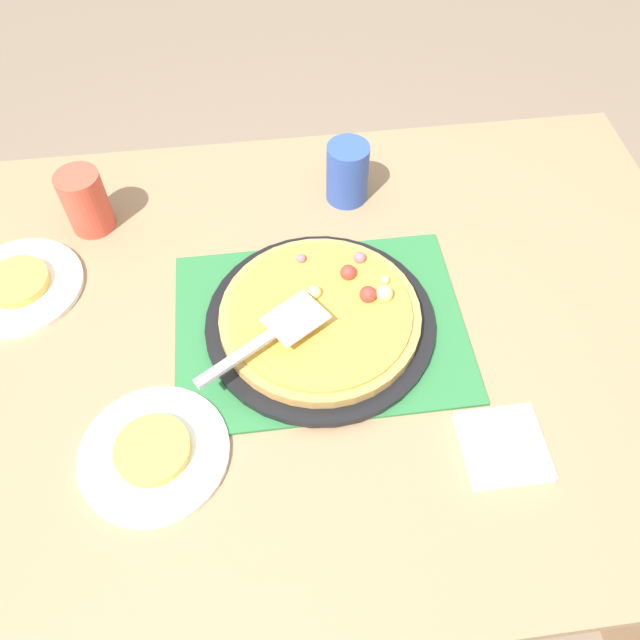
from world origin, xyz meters
TOP-DOWN VIEW (x-y plane):
  - ground_plane at (0.00, 0.00)m, footprint 8.00×8.00m
  - dining_table at (0.00, 0.00)m, footprint 1.40×1.00m
  - placemat at (0.00, 0.00)m, footprint 0.48×0.36m
  - pizza_pan at (0.00, 0.00)m, footprint 0.38×0.38m
  - pizza at (-0.00, -0.00)m, footprint 0.33×0.33m
  - plate_near_left at (0.27, 0.20)m, footprint 0.22×0.22m
  - plate_far_right at (0.51, -0.15)m, footprint 0.22×0.22m
  - served_slice_left at (0.27, 0.20)m, footprint 0.11×0.11m
  - served_slice_right at (0.51, -0.15)m, footprint 0.11×0.11m
  - cup_far at (-0.09, -0.31)m, footprint 0.08×0.08m
  - cup_corner at (0.39, -0.29)m, footprint 0.08×0.08m
  - pizza_server at (0.08, 0.05)m, footprint 0.22×0.16m
  - napkin_stack at (-0.24, 0.25)m, footprint 0.12×0.12m

SIDE VIEW (x-z plane):
  - ground_plane at x=0.00m, z-range 0.00..0.00m
  - dining_table at x=0.00m, z-range 0.27..1.02m
  - placemat at x=0.00m, z-range 0.75..0.76m
  - plate_near_left at x=0.27m, z-range 0.75..0.76m
  - plate_far_right at x=0.51m, z-range 0.75..0.76m
  - napkin_stack at x=-0.24m, z-range 0.75..0.77m
  - pizza_pan at x=0.00m, z-range 0.76..0.77m
  - served_slice_left at x=0.27m, z-range 0.76..0.78m
  - served_slice_right at x=0.51m, z-range 0.76..0.78m
  - pizza at x=0.00m, z-range 0.76..0.81m
  - cup_far at x=-0.09m, z-range 0.75..0.87m
  - cup_corner at x=0.39m, z-range 0.75..0.87m
  - pizza_server at x=0.08m, z-range 0.82..0.82m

